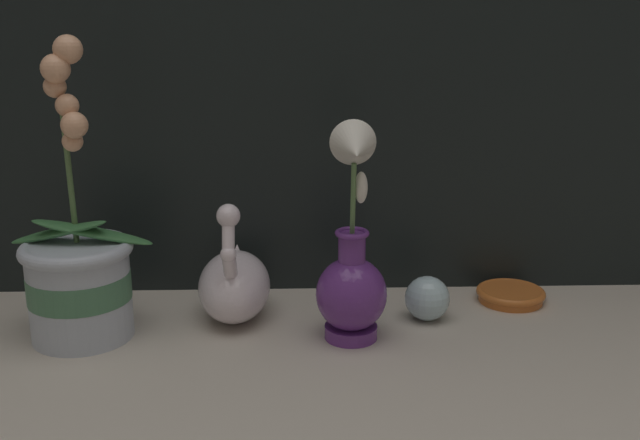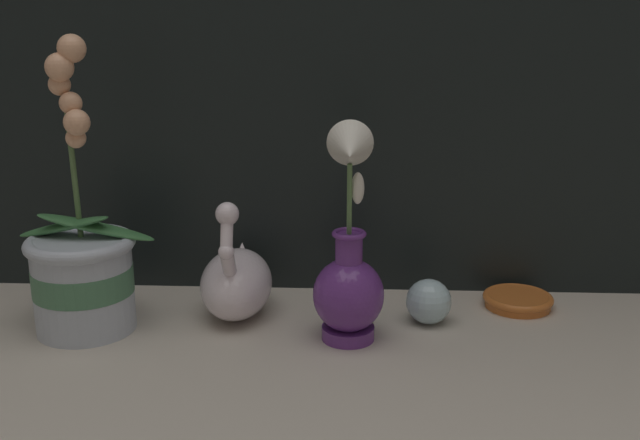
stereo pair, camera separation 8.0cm
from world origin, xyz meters
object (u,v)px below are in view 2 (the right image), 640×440
(swan_figurine, at_px, (237,280))
(glass_sphere, at_px, (429,301))
(amber_dish, at_px, (518,300))
(blue_vase, at_px, (349,269))
(orchid_potted_plant, at_px, (82,267))

(swan_figurine, height_order, glass_sphere, swan_figurine)
(glass_sphere, relative_size, amber_dish, 0.62)
(blue_vase, relative_size, amber_dish, 2.86)
(orchid_potted_plant, height_order, blue_vase, orchid_potted_plant)
(orchid_potted_plant, bearing_deg, swan_figurine, 16.85)
(swan_figurine, distance_m, amber_dish, 0.45)
(blue_vase, distance_m, glass_sphere, 0.16)
(blue_vase, bearing_deg, orchid_potted_plant, 176.72)
(swan_figurine, xyz_separation_m, glass_sphere, (0.29, -0.02, -0.02))
(orchid_potted_plant, xyz_separation_m, glass_sphere, (0.51, 0.05, -0.06))
(glass_sphere, bearing_deg, amber_dish, 24.95)
(swan_figurine, distance_m, blue_vase, 0.20)
(orchid_potted_plant, bearing_deg, amber_dish, 9.96)
(orchid_potted_plant, distance_m, blue_vase, 0.39)
(amber_dish, bearing_deg, glass_sphere, -155.05)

